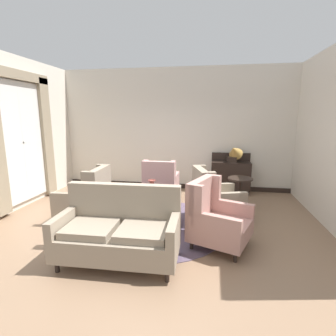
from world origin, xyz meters
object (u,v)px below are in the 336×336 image
(gramophone, at_px, (234,152))
(side_table, at_px, (240,191))
(sideboard, at_px, (230,175))
(settee, at_px, (119,232))
(armchair_back_corner, at_px, (214,199))
(coffee_table, at_px, (154,205))
(porcelain_vase, at_px, (152,192))
(armchair_foreground_right, at_px, (87,198))
(armchair_near_window, at_px, (161,184))
(armchair_far_left, at_px, (215,218))

(gramophone, bearing_deg, side_table, -87.04)
(side_table, relative_size, sideboard, 0.68)
(settee, distance_m, sideboard, 3.98)
(armchair_back_corner, bearing_deg, gramophone, -32.21)
(coffee_table, distance_m, porcelain_vase, 0.24)
(side_table, height_order, gramophone, gramophone)
(settee, bearing_deg, gramophone, 61.46)
(gramophone, bearing_deg, armchair_foreground_right, -142.59)
(coffee_table, relative_size, settee, 0.57)
(armchair_near_window, xyz_separation_m, gramophone, (1.69, 0.95, 0.66))
(porcelain_vase, relative_size, armchair_far_left, 0.36)
(porcelain_vase, distance_m, settee, 1.30)
(coffee_table, relative_size, porcelain_vase, 2.50)
(coffee_table, height_order, armchair_near_window, armchair_near_window)
(armchair_foreground_right, distance_m, sideboard, 3.66)
(settee, bearing_deg, side_table, 50.07)
(armchair_back_corner, xyz_separation_m, side_table, (0.54, 0.65, -0.01))
(settee, relative_size, gramophone, 2.97)
(coffee_table, height_order, armchair_far_left, armchair_far_left)
(porcelain_vase, bearing_deg, sideboard, 55.99)
(armchair_foreground_right, distance_m, armchair_back_corner, 2.44)
(settee, relative_size, armchair_foreground_right, 1.60)
(armchair_foreground_right, relative_size, armchair_back_corner, 0.99)
(gramophone, bearing_deg, armchair_near_window, -150.58)
(coffee_table, xyz_separation_m, armchair_foreground_right, (-1.33, 0.03, 0.04))
(porcelain_vase, height_order, side_table, porcelain_vase)
(armchair_far_left, bearing_deg, gramophone, 11.66)
(settee, bearing_deg, porcelain_vase, 81.01)
(armchair_back_corner, xyz_separation_m, gramophone, (0.48, 1.82, 0.65))
(settee, xyz_separation_m, armchair_far_left, (1.31, 0.68, 0.01))
(coffee_table, height_order, sideboard, sideboard)
(armchair_far_left, distance_m, side_table, 1.72)
(porcelain_vase, relative_size, gramophone, 0.67)
(settee, bearing_deg, armchair_far_left, 25.95)
(settee, relative_size, armchair_near_window, 1.62)
(armchair_far_left, bearing_deg, armchair_near_window, 54.42)
(armchair_back_corner, distance_m, side_table, 0.85)
(armchair_back_corner, bearing_deg, armchair_far_left, 163.48)
(coffee_table, xyz_separation_m, settee, (-0.21, -1.25, 0.03))
(armchair_near_window, bearing_deg, coffee_table, 95.83)
(coffee_table, xyz_separation_m, armchair_back_corner, (1.08, 0.42, 0.04))
(armchair_foreground_right, relative_size, gramophone, 1.86)
(armchair_near_window, bearing_deg, gramophone, -150.40)
(porcelain_vase, height_order, armchair_back_corner, armchair_back_corner)
(coffee_table, xyz_separation_m, porcelain_vase, (-0.05, 0.03, 0.24))
(porcelain_vase, bearing_deg, armchair_foreground_right, 179.66)
(armchair_near_window, height_order, side_table, armchair_near_window)
(settee, relative_size, armchair_far_left, 1.56)
(settee, bearing_deg, sideboard, 62.69)
(armchair_far_left, xyz_separation_m, side_table, (0.52, 1.64, -0.01))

